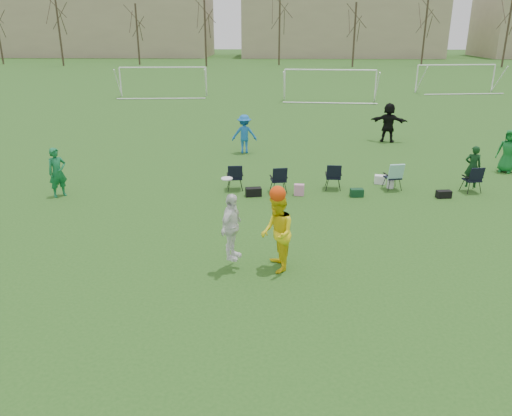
{
  "coord_description": "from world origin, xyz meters",
  "views": [
    {
      "loc": [
        -0.27,
        -9.47,
        5.65
      ],
      "look_at": [
        -0.76,
        2.59,
        1.25
      ],
      "focal_mm": 35.0,
      "sensor_mm": 36.0,
      "label": 1
    }
  ],
  "objects_px": {
    "center_contest": "(263,230)",
    "goal_left": "(163,73)",
    "fielder_green_near": "(57,172)",
    "fielder_blue": "(244,134)",
    "fielder_black": "(388,122)",
    "goal_right": "(456,70)",
    "goal_mid": "(330,76)",
    "fielder_green_far": "(508,151)"
  },
  "relations": [
    {
      "from": "fielder_green_near",
      "to": "goal_mid",
      "type": "relative_size",
      "value": 0.24
    },
    {
      "from": "center_contest",
      "to": "goal_left",
      "type": "xyz_separation_m",
      "value": [
        -9.44,
        32.4,
        0.88
      ]
    },
    {
      "from": "fielder_black",
      "to": "goal_right",
      "type": "bearing_deg",
      "value": -98.22
    },
    {
      "from": "fielder_blue",
      "to": "center_contest",
      "type": "height_order",
      "value": "center_contest"
    },
    {
      "from": "fielder_green_near",
      "to": "goal_left",
      "type": "height_order",
      "value": "goal_left"
    },
    {
      "from": "fielder_green_far",
      "to": "goal_left",
      "type": "distance_m",
      "value": 30.12
    },
    {
      "from": "fielder_green_far",
      "to": "goal_mid",
      "type": "xyz_separation_m",
      "value": [
        -5.2,
        21.18,
        1.04
      ]
    },
    {
      "from": "goal_left",
      "to": "fielder_blue",
      "type": "bearing_deg",
      "value": -72.92
    },
    {
      "from": "fielder_green_far",
      "to": "goal_left",
      "type": "relative_size",
      "value": 0.24
    },
    {
      "from": "fielder_black",
      "to": "fielder_blue",
      "type": "bearing_deg",
      "value": 38.31
    },
    {
      "from": "fielder_green_far",
      "to": "center_contest",
      "type": "relative_size",
      "value": 0.75
    },
    {
      "from": "goal_mid",
      "to": "fielder_green_far",
      "type": "bearing_deg",
      "value": -72.2
    },
    {
      "from": "fielder_green_near",
      "to": "fielder_green_far",
      "type": "distance_m",
      "value": 17.51
    },
    {
      "from": "fielder_black",
      "to": "center_contest",
      "type": "bearing_deg",
      "value": 85.44
    },
    {
      "from": "goal_mid",
      "to": "center_contest",
      "type": "bearing_deg",
      "value": -94.54
    },
    {
      "from": "fielder_green_far",
      "to": "goal_right",
      "type": "bearing_deg",
      "value": 111.17
    },
    {
      "from": "fielder_blue",
      "to": "fielder_green_far",
      "type": "relative_size",
      "value": 1.03
    },
    {
      "from": "goal_mid",
      "to": "goal_right",
      "type": "height_order",
      "value": "same"
    },
    {
      "from": "fielder_blue",
      "to": "goal_left",
      "type": "distance_m",
      "value": 21.93
    },
    {
      "from": "fielder_green_near",
      "to": "goal_left",
      "type": "xyz_separation_m",
      "value": [
        -2.12,
        27.02,
        1.05
      ]
    },
    {
      "from": "goal_left",
      "to": "goal_right",
      "type": "relative_size",
      "value": 1.01
    },
    {
      "from": "fielder_blue",
      "to": "center_contest",
      "type": "xyz_separation_m",
      "value": [
        1.2,
        -12.1,
        0.15
      ]
    },
    {
      "from": "fielder_blue",
      "to": "goal_right",
      "type": "distance_m",
      "value": 30.12
    },
    {
      "from": "goal_left",
      "to": "goal_right",
      "type": "distance_m",
      "value": 26.31
    },
    {
      "from": "center_contest",
      "to": "goal_mid",
      "type": "height_order",
      "value": "goal_mid"
    },
    {
      "from": "fielder_green_near",
      "to": "center_contest",
      "type": "xyz_separation_m",
      "value": [
        7.32,
        -5.38,
        0.18
      ]
    },
    {
      "from": "goal_right",
      "to": "center_contest",
      "type": "bearing_deg",
      "value": -122.47
    },
    {
      "from": "fielder_green_near",
      "to": "fielder_black",
      "type": "relative_size",
      "value": 0.86
    },
    {
      "from": "center_contest",
      "to": "fielder_black",
      "type": "bearing_deg",
      "value": 67.73
    },
    {
      "from": "fielder_blue",
      "to": "fielder_black",
      "type": "relative_size",
      "value": 0.9
    },
    {
      "from": "goal_mid",
      "to": "goal_right",
      "type": "xyz_separation_m",
      "value": [
        12.0,
        6.0,
        0.0
      ]
    },
    {
      "from": "fielder_green_near",
      "to": "fielder_black",
      "type": "xyz_separation_m",
      "value": [
        13.39,
        9.45,
        0.14
      ]
    },
    {
      "from": "fielder_blue",
      "to": "goal_left",
      "type": "xyz_separation_m",
      "value": [
        -8.23,
        20.3,
        1.02
      ]
    },
    {
      "from": "goal_mid",
      "to": "goal_right",
      "type": "distance_m",
      "value": 13.42
    },
    {
      "from": "fielder_green_far",
      "to": "goal_mid",
      "type": "distance_m",
      "value": 21.84
    },
    {
      "from": "fielder_black",
      "to": "goal_mid",
      "type": "bearing_deg",
      "value": -66.74
    },
    {
      "from": "fielder_green_far",
      "to": "center_contest",
      "type": "bearing_deg",
      "value": -101.46
    },
    {
      "from": "fielder_black",
      "to": "goal_mid",
      "type": "relative_size",
      "value": 0.27
    },
    {
      "from": "fielder_black",
      "to": "center_contest",
      "type": "xyz_separation_m",
      "value": [
        -6.08,
        -14.83,
        0.04
      ]
    },
    {
      "from": "fielder_blue",
      "to": "goal_right",
      "type": "relative_size",
      "value": 0.25
    },
    {
      "from": "fielder_blue",
      "to": "fielder_green_far",
      "type": "bearing_deg",
      "value": 161.71
    },
    {
      "from": "fielder_green_near",
      "to": "goal_right",
      "type": "xyz_separation_m",
      "value": [
        23.88,
        31.02,
        1.05
      ]
    }
  ]
}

